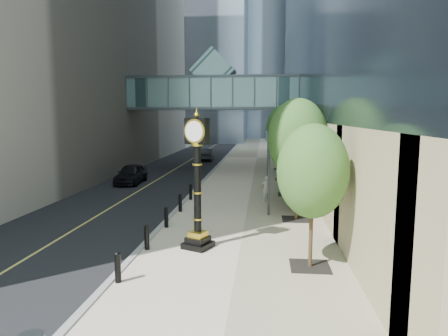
{
  "coord_description": "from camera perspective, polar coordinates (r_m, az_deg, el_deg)",
  "views": [
    {
      "loc": [
        1.92,
        -10.85,
        5.4
      ],
      "look_at": [
        0.23,
        5.96,
        3.17
      ],
      "focal_mm": 32.0,
      "sensor_mm": 36.0,
      "label": 1
    }
  ],
  "objects": [
    {
      "name": "pedestrian",
      "position": [
        25.11,
        6.02,
        -2.92
      ],
      "size": [
        0.69,
        0.57,
        1.61
      ],
      "primitive_type": "imported",
      "rotation": [
        0.0,
        0.0,
        3.51
      ],
      "color": "#B6B1A7",
      "rests_on": "sidewalk"
    },
    {
      "name": "curb",
      "position": [
        51.37,
        0.23,
        1.53
      ],
      "size": [
        0.25,
        180.0,
        0.07
      ],
      "primitive_type": "cube",
      "color": "gray",
      "rests_on": "ground"
    },
    {
      "name": "car_near",
      "position": [
        32.57,
        -13.13,
        -0.81
      ],
      "size": [
        1.94,
        4.55,
        1.53
      ],
      "primitive_type": "imported",
      "rotation": [
        0.0,
        0.0,
        0.03
      ],
      "color": "black",
      "rests_on": "road"
    },
    {
      "name": "street_trees",
      "position": [
        26.47,
        9.41,
        4.2
      ],
      "size": [
        3.04,
        28.35,
        6.24
      ],
      "color": "black",
      "rests_on": "sidewalk"
    },
    {
      "name": "car_far",
      "position": [
        48.01,
        -2.57,
        1.94
      ],
      "size": [
        1.84,
        4.42,
        1.42
      ],
      "primitive_type": "imported",
      "rotation": [
        0.0,
        0.0,
        3.22
      ],
      "color": "black",
      "rests_on": "road"
    },
    {
      "name": "street_clock",
      "position": [
        15.97,
        -3.82,
        -3.2
      ],
      "size": [
        1.35,
        1.35,
        5.46
      ],
      "rotation": [
        0.0,
        0.0,
        -0.42
      ],
      "color": "black",
      "rests_on": "sidewalk"
    },
    {
      "name": "entrance_canopy",
      "position": [
        24.93,
        9.36,
        4.66
      ],
      "size": [
        3.0,
        8.0,
        4.38
      ],
      "color": "#383F44",
      "rests_on": "ground"
    },
    {
      "name": "skywalk",
      "position": [
        39.23,
        -1.49,
        10.91
      ],
      "size": [
        17.0,
        4.2,
        5.8
      ],
      "color": "slate",
      "rests_on": "ground"
    },
    {
      "name": "road",
      "position": [
        51.91,
        -4.17,
        1.55
      ],
      "size": [
        8.0,
        180.0,
        0.02
      ],
      "primitive_type": "cube",
      "color": "black",
      "rests_on": "ground"
    },
    {
      "name": "distant_tower_c",
      "position": [
        133.86,
        2.37,
        19.2
      ],
      "size": [
        22.0,
        22.0,
        65.0
      ],
      "primitive_type": "cube",
      "color": "#A2B4CC",
      "rests_on": "ground"
    },
    {
      "name": "bollard_row",
      "position": [
        20.96,
        -7.19,
        -6.02
      ],
      "size": [
        0.2,
        16.2,
        0.9
      ],
      "color": "black",
      "rests_on": "sidewalk"
    },
    {
      "name": "sidewalk",
      "position": [
        51.14,
        4.69,
        1.48
      ],
      "size": [
        8.0,
        180.0,
        0.06
      ],
      "primitive_type": "cube",
      "color": "beige",
      "rests_on": "ground"
    },
    {
      "name": "ground",
      "position": [
        12.27,
        -4.06,
        -18.59
      ],
      "size": [
        320.0,
        320.0,
        0.0
      ],
      "primitive_type": "plane",
      "color": "gray",
      "rests_on": "ground"
    }
  ]
}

